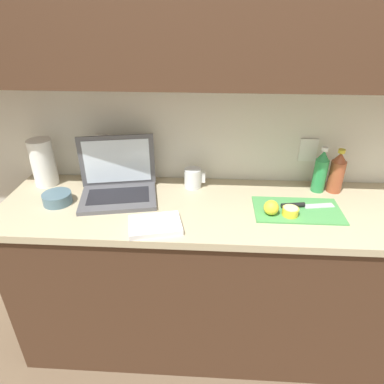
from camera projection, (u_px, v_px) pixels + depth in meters
The scene contains 14 objects.
ground_plane at pixel (254, 336), 2.02m from camera, with size 12.00×12.00×0.00m, color brown.
wall_back at pixel (281, 48), 1.46m from camera, with size 5.20×0.38×2.60m.
counter_unit at pixel (266, 278), 1.80m from camera, with size 2.57×0.58×0.89m.
laptop at pixel (118, 182), 1.68m from camera, with size 0.41×0.33×0.28m.
cutting_board at pixel (297, 210), 1.57m from camera, with size 0.40×0.22×0.01m, color #4C9E51.
knife at pixel (299, 206), 1.58m from camera, with size 0.25×0.07×0.02m.
lemon_half_cut at pixel (290, 211), 1.52m from camera, with size 0.07×0.07×0.04m.
lemon_whole_beside at pixel (271, 208), 1.52m from camera, with size 0.07×0.07×0.07m.
bottle_green_soda at pixel (337, 173), 1.69m from camera, with size 0.07×0.07×0.23m.
bottle_oil_tall at pixel (320, 172), 1.69m from camera, with size 0.07×0.07×0.23m.
measuring_cup at pixel (193, 178), 1.75m from camera, with size 0.11×0.09×0.10m.
bowl_white at pixel (57, 198), 1.62m from camera, with size 0.13×0.13×0.05m.
paper_towel_roll at pixel (43, 162), 1.75m from camera, with size 0.12×0.12×0.24m.
dish_towel at pixel (155, 225), 1.45m from camera, with size 0.22×0.16×0.02m, color white.
Camera 1 is at (-0.29, -1.38, 1.72)m, focal length 32.00 mm.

